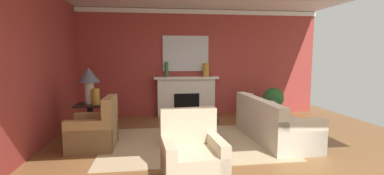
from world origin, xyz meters
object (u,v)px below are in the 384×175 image
Objects in this scene: side_table at (91,118)px; vase_mantel_right at (206,70)px; armchair_near_window at (95,132)px; table_lamp at (89,79)px; coffee_table at (193,126)px; fireplace at (186,97)px; vase_mantel_left at (166,69)px; potted_plant at (273,100)px; mantel_mirror at (186,54)px; armchair_facing_fireplace at (192,159)px; vase_tall_corner at (248,105)px; vase_on_side_table at (96,97)px; sofa at (272,125)px.

vase_mantel_right is (2.76, 1.73, 0.90)m from side_table.
table_lamp is at bearing 107.94° from armchair_near_window.
side_table is at bearing 160.95° from coffee_table.
fireplace is 0.97m from vase_mantel_left.
table_lamp reaches higher than armchair_near_window.
armchair_near_window reaches higher than potted_plant.
mantel_mirror is 1.84× the size of side_table.
mantel_mirror is 1.36× the size of armchair_facing_fireplace.
potted_plant reaches higher than coffee_table.
side_table is at bearing -141.08° from fireplace.
vase_mantel_left is (-2.26, 0.25, 1.00)m from vase_tall_corner.
table_lamp reaches higher than side_table.
fireplace is 1.80× the size of coffee_table.
table_lamp is at bearing -165.21° from potted_plant.
fireplace is at bearing 52.46° from armchair_near_window.
mantel_mirror is 2.96m from table_lamp.
vase_tall_corner is 1.96× the size of vase_on_side_table.
vase_on_side_table is at bearing 127.35° from armchair_facing_fireplace.
vase_tall_corner is (3.92, 1.48, -0.08)m from side_table.
sofa is 3.29× the size of vase_tall_corner.
vase_tall_corner is (1.71, -0.42, -1.43)m from mantel_mirror.
fireplace is 0.84× the size of sofa.
vase_mantel_left is (-0.18, 4.06, 1.01)m from armchair_facing_fireplace.
mantel_mirror reaches higher than side_table.
armchair_facing_fireplace is at bearing -51.76° from side_table.
mantel_mirror is 3.21m from side_table.
armchair_near_window is 2.54× the size of vase_mantel_right.
coffee_table is (-1.62, -0.03, 0.04)m from sofa.
side_table is 0.84× the size of potted_plant.
armchair_facing_fireplace is 1.36× the size of side_table.
vase_mantel_right is at bearing 32.16° from table_lamp.
coffee_table is at bearing -93.40° from fireplace.
mantel_mirror reaches higher than vase_tall_corner.
vase_mantel_left reaches higher than table_lamp.
vase_on_side_table is (-3.53, 0.56, 0.57)m from sofa.
vase_tall_corner is at bearing 20.74° from side_table.
vase_mantel_left is 1.27× the size of vase_on_side_table.
coffee_table is at bearing -19.05° from side_table.
vase_mantel_right is (0.55, -0.17, -0.46)m from mantel_mirror.
mantel_mirror is 3.44× the size of vase_mantel_right.
fireplace is 4.80× the size of vase_mantel_right.
sofa is at bearing -10.53° from table_lamp.
armchair_near_window is at bearing -126.27° from mantel_mirror.
vase_mantel_right is (0.70, 2.45, 0.96)m from coffee_table.
table_lamp reaches higher than armchair_facing_fireplace.
armchair_near_window is 2.23m from armchair_facing_fireplace.
mantel_mirror reaches higher than coffee_table.
sofa is 3.32m from vase_mantel_left.
mantel_mirror is 0.61× the size of sofa.
table_lamp is 1.79× the size of vase_mantel_left.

